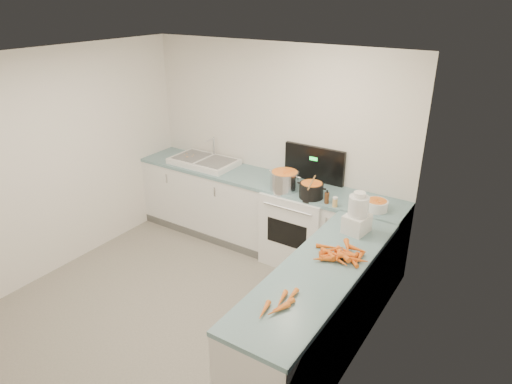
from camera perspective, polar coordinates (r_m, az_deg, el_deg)
The scene contains 19 objects.
floor at distance 4.84m, azimuth -10.50°, elevation -15.19°, with size 3.50×4.00×0.00m, color gray, non-canonical shape.
ceiling at distance 3.82m, azimuth -13.36°, elevation 15.48°, with size 3.50×4.00×0.00m, color white, non-canonical shape.
wall_back at distance 5.65m, azimuth 2.43°, elevation 5.62°, with size 3.50×2.50×0.00m, color white, non-canonical shape.
wall_left at distance 5.48m, azimuth -25.06°, elevation 2.73°, with size 4.00×2.50×0.00m, color white, non-canonical shape.
wall_right at distance 3.31m, azimuth 10.87°, elevation -8.84°, with size 4.00×2.50×0.00m, color white, non-canonical shape.
counter_back at distance 5.71m, azimuth 0.75°, elevation -2.62°, with size 3.50×0.62×0.94m.
counter_right at distance 4.08m, azimuth 7.71°, elevation -14.96°, with size 0.62×2.20×0.94m.
stove at distance 5.46m, azimuth 5.57°, elevation -4.03°, with size 0.76×0.65×1.36m.
sink at distance 6.00m, azimuth -6.51°, elevation 3.84°, with size 0.86×0.52×0.31m.
steel_pot at distance 5.17m, azimuth 3.58°, elevation 1.31°, with size 0.32×0.32×0.24m, color silver.
black_pot at distance 5.01m, azimuth 6.92°, elevation 0.10°, with size 0.26×0.26×0.19m, color black.
wooden_spoon at distance 4.97m, azimuth 6.98°, elevation 1.20°, with size 0.02×0.02×0.41m, color #AD7A47.
mixing_bowl at distance 4.85m, azimuth 14.82°, elevation -1.63°, with size 0.23×0.23×0.11m, color white.
extract_bottle at distance 4.90m, azimuth 8.84°, elevation -0.74°, with size 0.05×0.05×0.12m, color #593319.
spice_jar at distance 4.84m, azimuth 9.85°, elevation -1.31°, with size 0.05×0.05×0.09m, color #E5B266.
food_processor at distance 4.33m, azimuth 12.58°, elevation -2.84°, with size 0.23×0.27×0.41m.
carrot_pile at distance 3.95m, azimuth 10.54°, elevation -7.68°, with size 0.50×0.40×0.09m.
peeled_carrots at distance 3.37m, azimuth 3.02°, elevation -13.80°, with size 0.18×0.43×0.04m.
peelings at distance 6.12m, azimuth -8.46°, elevation 4.53°, with size 0.17×0.14×0.01m.
Camera 1 is at (2.72, -2.63, 3.01)m, focal length 32.00 mm.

